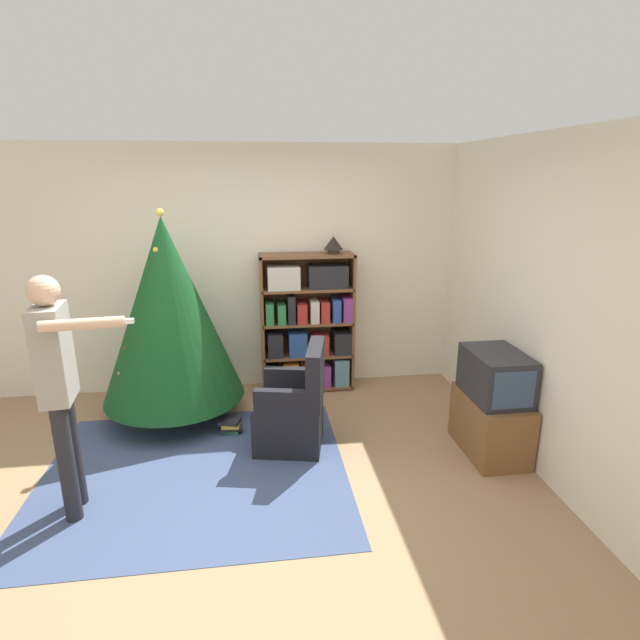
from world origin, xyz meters
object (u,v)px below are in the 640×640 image
(christmas_tree, at_px, (169,311))
(armchair, at_px, (294,411))
(bookshelf, at_px, (308,327))
(television, at_px, (496,375))
(standing_person, at_px, (59,378))
(table_lamp, at_px, (333,244))

(christmas_tree, xyz_separation_m, armchair, (1.09, -0.69, -0.75))
(bookshelf, relative_size, television, 2.47)
(standing_person, bearing_deg, christmas_tree, 154.00)
(christmas_tree, bearing_deg, standing_person, -109.76)
(armchair, height_order, table_lamp, table_lamp)
(table_lamp, bearing_deg, christmas_tree, -162.49)
(bookshelf, xyz_separation_m, table_lamp, (0.27, 0.01, 0.88))
(armchair, bearing_deg, bookshelf, 179.30)
(christmas_tree, height_order, armchair, christmas_tree)
(table_lamp, bearing_deg, armchair, -113.87)
(television, distance_m, armchair, 1.71)
(christmas_tree, distance_m, armchair, 1.49)
(television, height_order, armchair, armchair)
(bookshelf, distance_m, television, 2.06)
(bookshelf, xyz_separation_m, armchair, (-0.26, -1.19, -0.39))
(bookshelf, relative_size, standing_person, 0.88)
(television, bearing_deg, standing_person, -173.82)
(bookshelf, relative_size, table_lamp, 7.48)
(television, xyz_separation_m, standing_person, (-3.22, -0.35, 0.30))
(bookshelf, relative_size, christmas_tree, 0.75)
(armchair, xyz_separation_m, standing_person, (-1.59, -0.69, 0.68))
(bookshelf, bearing_deg, armchair, -102.52)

